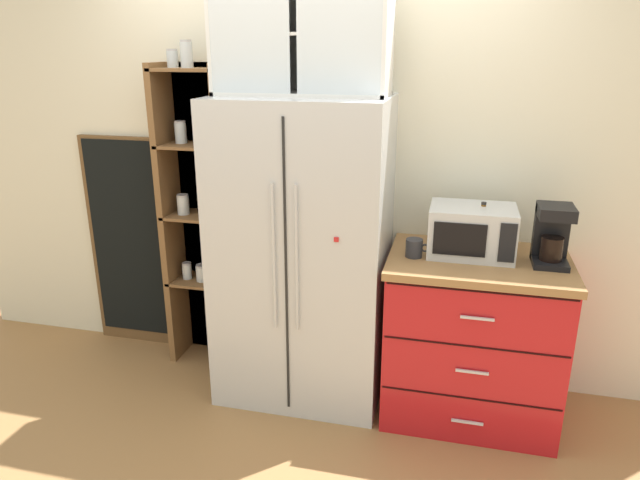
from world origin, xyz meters
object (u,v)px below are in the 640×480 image
(refrigerator, at_px, (303,253))
(chalkboard_menu, at_px, (132,243))
(microwave, at_px, (472,231))
(bottle_amber, at_px, (481,231))
(coffee_maker, at_px, (552,234))
(bottle_clear, at_px, (481,240))
(mug_navy, at_px, (481,249))
(mug_charcoal, at_px, (414,248))

(refrigerator, bearing_deg, chalkboard_menu, 166.92)
(microwave, height_order, bottle_amber, bottle_amber)
(bottle_amber, distance_m, chalkboard_menu, 2.27)
(microwave, xyz_separation_m, coffee_maker, (0.39, -0.04, 0.03))
(microwave, height_order, chalkboard_menu, chalkboard_menu)
(bottle_clear, xyz_separation_m, bottle_amber, (-0.00, 0.09, 0.02))
(microwave, height_order, mug_navy, microwave)
(mug_charcoal, distance_m, chalkboard_menu, 1.95)
(chalkboard_menu, bearing_deg, bottle_amber, -5.69)
(chalkboard_menu, bearing_deg, mug_navy, -7.69)
(coffee_maker, relative_size, mug_charcoal, 2.51)
(mug_charcoal, height_order, mug_navy, mug_navy)
(microwave, xyz_separation_m, mug_charcoal, (-0.29, -0.11, -0.08))
(refrigerator, height_order, microwave, refrigerator)
(microwave, relative_size, chalkboard_menu, 0.31)
(mug_charcoal, distance_m, bottle_clear, 0.34)
(bottle_clear, height_order, bottle_amber, bottle_amber)
(bottle_clear, bearing_deg, chalkboard_menu, 172.10)
(bottle_clear, height_order, chalkboard_menu, chalkboard_menu)
(microwave, bearing_deg, mug_navy, -43.84)
(refrigerator, xyz_separation_m, mug_charcoal, (0.63, -0.07, 0.11))
(mug_navy, bearing_deg, bottle_amber, 91.27)
(bottle_clear, distance_m, chalkboard_menu, 2.28)
(microwave, distance_m, mug_charcoal, 0.32)
(coffee_maker, bearing_deg, microwave, 173.85)
(coffee_maker, bearing_deg, mug_charcoal, -174.24)
(mug_navy, height_order, chalkboard_menu, chalkboard_menu)
(chalkboard_menu, bearing_deg, mug_charcoal, -10.81)
(coffee_maker, bearing_deg, mug_navy, -178.74)
(mug_navy, relative_size, bottle_amber, 0.40)
(refrigerator, relative_size, chalkboard_menu, 1.21)
(refrigerator, height_order, bottle_amber, refrigerator)
(coffee_maker, height_order, mug_navy, coffee_maker)
(coffee_maker, xyz_separation_m, bottle_amber, (-0.34, 0.07, -0.03))
(refrigerator, height_order, bottle_clear, refrigerator)
(bottle_clear, bearing_deg, bottle_amber, 90.00)
(refrigerator, xyz_separation_m, bottle_clear, (0.96, -0.01, 0.16))
(refrigerator, xyz_separation_m, coffee_maker, (1.30, 0.00, 0.21))
(mug_charcoal, distance_m, mug_navy, 0.34)
(refrigerator, relative_size, coffee_maker, 5.58)
(refrigerator, xyz_separation_m, microwave, (0.91, 0.04, 0.19))
(refrigerator, bearing_deg, bottle_clear, -0.82)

